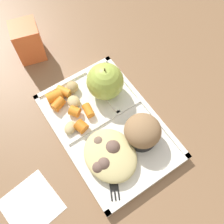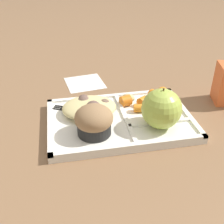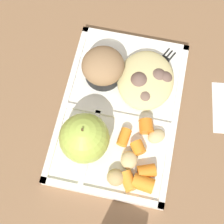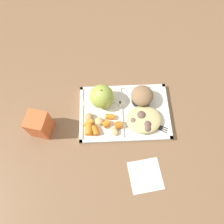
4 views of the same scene
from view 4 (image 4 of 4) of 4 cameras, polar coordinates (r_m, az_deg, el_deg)
ground at (r=0.84m, az=3.14°, el=-0.46°), size 6.00×6.00×0.00m
lunch_tray at (r=0.83m, az=3.13°, el=-0.23°), size 0.33×0.22×0.02m
green_apple at (r=0.81m, az=-2.66°, el=4.01°), size 0.09×0.09×0.09m
bran_muffin at (r=0.83m, az=7.72°, el=3.97°), size 0.08×0.08×0.07m
carrot_slice_near_corner at (r=0.79m, az=1.60°, el=-3.40°), size 0.03×0.03×0.03m
carrot_slice_center at (r=0.80m, az=-1.53°, el=-3.09°), size 0.03×0.03×0.02m
carrot_slice_small at (r=0.80m, az=-6.03°, el=-2.90°), size 0.04×0.04×0.02m
carrot_slice_diagonal at (r=0.81m, az=-0.55°, el=-1.19°), size 0.03×0.02×0.02m
carrot_slice_edge at (r=0.79m, az=-4.30°, el=-4.74°), size 0.03×0.04×0.02m
carrot_slice_back at (r=0.79m, az=-5.96°, el=-4.59°), size 0.03×0.04×0.03m
potato_chunk_golden at (r=0.80m, az=-3.36°, el=-2.42°), size 0.03×0.03×0.02m
potato_chunk_small at (r=0.81m, az=-5.93°, el=-1.31°), size 0.04×0.04×0.03m
potato_chunk_wedge at (r=0.79m, az=0.69°, el=-5.05°), size 0.04×0.04×0.02m
egg_noodle_pile at (r=0.81m, az=8.14°, el=-1.90°), size 0.13×0.11×0.03m
meatball_back at (r=0.80m, az=9.06°, el=-4.23°), size 0.03×0.03×0.03m
meatball_front at (r=0.81m, az=7.51°, el=-1.03°), size 0.04×0.04×0.04m
meatball_center at (r=0.80m, az=5.51°, el=-2.35°), size 0.03×0.03×0.03m
meatball_side at (r=0.80m, az=9.04°, el=-3.29°), size 0.03×0.03×0.03m
plastic_fork at (r=0.82m, az=9.77°, el=-2.95°), size 0.14×0.08×0.00m
milk_carton at (r=0.81m, az=-18.20°, el=-3.07°), size 0.08×0.08×0.10m
paper_napkin at (r=0.79m, az=8.60°, el=-15.83°), size 0.12×0.12×0.00m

